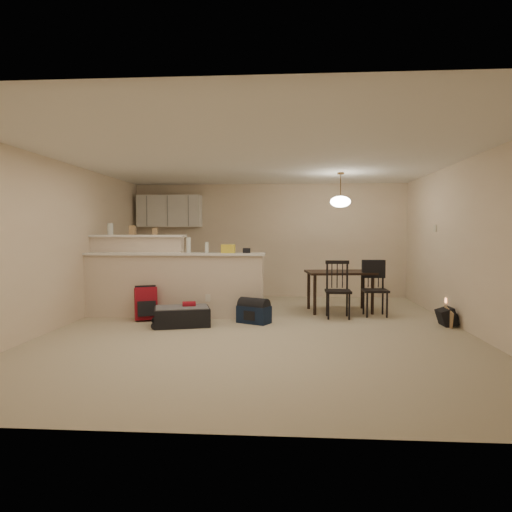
# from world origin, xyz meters

# --- Properties ---
(room) EXTENTS (7.00, 7.02, 2.50)m
(room) POSITION_xyz_m (0.00, 0.00, 1.25)
(room) COLOR #BDAF91
(room) RESTS_ON ground
(breakfast_bar) EXTENTS (3.08, 0.58, 1.39)m
(breakfast_bar) POSITION_xyz_m (-1.76, 0.98, 0.61)
(breakfast_bar) COLOR beige
(breakfast_bar) RESTS_ON ground
(upper_cabinets) EXTENTS (1.40, 0.34, 0.70)m
(upper_cabinets) POSITION_xyz_m (-2.20, 3.32, 1.90)
(upper_cabinets) COLOR white
(upper_cabinets) RESTS_ON room
(kitchen_counter) EXTENTS (1.80, 0.60, 0.90)m
(kitchen_counter) POSITION_xyz_m (-2.00, 3.19, 0.45)
(kitchen_counter) COLOR white
(kitchen_counter) RESTS_ON ground
(thermostat) EXTENTS (0.02, 0.12, 0.12)m
(thermostat) POSITION_xyz_m (2.98, 1.55, 1.50)
(thermostat) COLOR beige
(thermostat) RESTS_ON room
(jar) EXTENTS (0.10, 0.10, 0.20)m
(jar) POSITION_xyz_m (-2.67, 1.12, 1.49)
(jar) COLOR silver
(jar) RESTS_ON breakfast_bar
(cereal_box) EXTENTS (0.10, 0.07, 0.16)m
(cereal_box) POSITION_xyz_m (-2.28, 1.12, 1.47)
(cereal_box) COLOR tan
(cereal_box) RESTS_ON breakfast_bar
(small_box) EXTENTS (0.08, 0.06, 0.12)m
(small_box) POSITION_xyz_m (-1.88, 1.12, 1.45)
(small_box) COLOR tan
(small_box) RESTS_ON breakfast_bar
(bottle_a) EXTENTS (0.07, 0.07, 0.26)m
(bottle_a) POSITION_xyz_m (-1.25, 0.90, 1.22)
(bottle_a) COLOR silver
(bottle_a) RESTS_ON breakfast_bar
(bottle_b) EXTENTS (0.06, 0.06, 0.18)m
(bottle_b) POSITION_xyz_m (-0.94, 0.90, 1.18)
(bottle_b) COLOR silver
(bottle_b) RESTS_ON breakfast_bar
(bag_lump) EXTENTS (0.22, 0.18, 0.14)m
(bag_lump) POSITION_xyz_m (-0.58, 0.90, 1.16)
(bag_lump) COLOR tan
(bag_lump) RESTS_ON breakfast_bar
(pouch) EXTENTS (0.12, 0.10, 0.08)m
(pouch) POSITION_xyz_m (-0.27, 0.90, 1.13)
(pouch) COLOR tan
(pouch) RESTS_ON breakfast_bar
(dining_table) EXTENTS (1.26, 0.92, 0.73)m
(dining_table) POSITION_xyz_m (1.35, 1.63, 0.64)
(dining_table) COLOR black
(dining_table) RESTS_ON ground
(pendant_lamp) EXTENTS (0.36, 0.36, 0.62)m
(pendant_lamp) POSITION_xyz_m (1.35, 1.63, 1.99)
(pendant_lamp) COLOR brown
(pendant_lamp) RESTS_ON room
(dining_chair_near) EXTENTS (0.42, 0.40, 0.95)m
(dining_chair_near) POSITION_xyz_m (1.25, 1.00, 0.48)
(dining_chair_near) COLOR black
(dining_chair_near) RESTS_ON ground
(dining_chair_far) EXTENTS (0.42, 0.40, 0.93)m
(dining_chair_far) POSITION_xyz_m (1.91, 1.22, 0.47)
(dining_chair_far) COLOR black
(dining_chair_far) RESTS_ON ground
(suitcase) EXTENTS (0.94, 0.74, 0.28)m
(suitcase) POSITION_xyz_m (-1.20, 0.20, 0.14)
(suitcase) COLOR black
(suitcase) RESTS_ON ground
(red_backpack) EXTENTS (0.41, 0.34, 0.53)m
(red_backpack) POSITION_xyz_m (-1.90, 0.61, 0.26)
(red_backpack) COLOR maroon
(red_backpack) RESTS_ON ground
(navy_duffel) EXTENTS (0.57, 0.47, 0.27)m
(navy_duffel) POSITION_xyz_m (-0.12, 0.49, 0.14)
(navy_duffel) COLOR #101D34
(navy_duffel) RESTS_ON ground
(black_daypack) EXTENTS (0.22, 0.31, 0.26)m
(black_daypack) POSITION_xyz_m (2.85, 0.48, 0.13)
(black_daypack) COLOR black
(black_daypack) RESTS_ON ground
(cardboard_sheet) EXTENTS (0.02, 0.36, 0.27)m
(cardboard_sheet) POSITION_xyz_m (2.85, 0.41, 0.14)
(cardboard_sheet) COLOR tan
(cardboard_sheet) RESTS_ON ground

